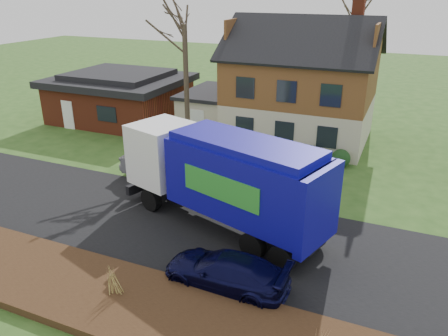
% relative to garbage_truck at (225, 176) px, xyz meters
% --- Properties ---
extents(ground, '(120.00, 120.00, 0.00)m').
position_rel_garbage_truck_xyz_m(ground, '(-2.10, -0.74, -2.44)').
color(ground, '#2B4E1A').
rests_on(ground, ground).
extents(road, '(80.00, 7.00, 0.02)m').
position_rel_garbage_truck_xyz_m(road, '(-2.10, -0.74, -2.43)').
color(road, black).
rests_on(road, ground).
extents(mulch_verge, '(80.00, 3.50, 0.30)m').
position_rel_garbage_truck_xyz_m(mulch_verge, '(-2.10, -6.04, -2.29)').
color(mulch_verge, black).
rests_on(mulch_verge, ground).
extents(main_house, '(12.95, 8.95, 9.26)m').
position_rel_garbage_truck_xyz_m(main_house, '(-0.61, 13.17, 1.59)').
color(main_house, beige).
rests_on(main_house, ground).
extents(ranch_house, '(9.80, 8.20, 3.70)m').
position_rel_garbage_truck_xyz_m(ranch_house, '(-14.10, 12.26, -0.62)').
color(ranch_house, maroon).
rests_on(ranch_house, ground).
extents(garbage_truck, '(10.20, 5.48, 4.23)m').
position_rel_garbage_truck_xyz_m(garbage_truck, '(0.00, 0.00, 0.00)').
color(garbage_truck, black).
rests_on(garbage_truck, ground).
extents(silver_sedan, '(4.90, 1.73, 1.61)m').
position_rel_garbage_truck_xyz_m(silver_sedan, '(-5.00, 3.50, -1.63)').
color(silver_sedan, '#93959A').
rests_on(silver_sedan, ground).
extents(navy_wagon, '(4.53, 1.95, 1.30)m').
position_rel_garbage_truck_xyz_m(navy_wagon, '(1.67, -3.85, -1.79)').
color(navy_wagon, black).
rests_on(navy_wagon, ground).
extents(tree_front_west, '(3.58, 3.58, 10.64)m').
position_rel_garbage_truck_xyz_m(tree_front_west, '(-6.37, 8.75, 6.33)').
color(tree_front_west, '#403326').
rests_on(tree_front_west, ground).
extents(grass_clump_mid, '(0.39, 0.32, 1.09)m').
position_rel_garbage_truck_xyz_m(grass_clump_mid, '(-1.48, -5.88, -1.59)').
color(grass_clump_mid, '#9C8845').
rests_on(grass_clump_mid, mulch_verge).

